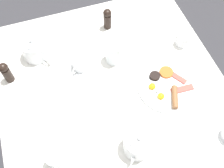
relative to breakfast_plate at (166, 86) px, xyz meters
The scene contains 14 objects.
ground_plane 0.76m from the breakfast_plate, 69.80° to the left, with size 8.00×8.00×0.00m, color #333338.
table 0.26m from the breakfast_plate, 69.80° to the left, with size 1.06×1.03×0.71m.
breakfast_plate is the anchor object (origin of this frame).
teapot_near 0.31m from the breakfast_plate, 133.93° to the left, with size 0.17×0.14×0.12m.
teapot_far 0.64m from the breakfast_plate, 55.09° to the left, with size 0.17×0.13×0.12m.
teacup_with_saucer_left 0.41m from the breakfast_plate, 55.57° to the left, with size 0.15×0.15×0.06m.
water_glass_tall 0.29m from the breakfast_plate, 37.67° to the left, with size 0.08×0.08×0.11m.
water_glass_short 0.56m from the breakfast_plate, 108.61° to the left, with size 0.08×0.08×0.12m.
creamer_jug 0.28m from the breakfast_plate, 41.25° to the right, with size 0.09×0.06×0.06m.
pepper_grinder 0.72m from the breakfast_plate, 67.89° to the left, with size 0.04×0.04×0.12m.
salt_grinder 0.46m from the breakfast_plate, 17.52° to the left, with size 0.04×0.04×0.12m.
napkin_folded 0.40m from the breakfast_plate, 87.35° to the left, with size 0.23×0.22×0.01m.
knife_by_plate 0.31m from the breakfast_plate, ahead, with size 0.12×0.18×0.00m.
spoon_for_tea 0.65m from the breakfast_plate, 81.62° to the left, with size 0.06×0.14×0.00m.
Camera 1 is at (-0.57, 0.19, 1.76)m, focal length 42.00 mm.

